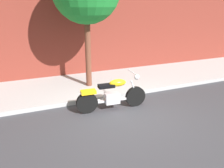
# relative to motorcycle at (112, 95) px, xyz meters

# --- Properties ---
(ground_plane) EXTENTS (60.00, 60.00, 0.00)m
(ground_plane) POSITION_rel_motorcycle_xyz_m (0.19, -0.64, -0.46)
(ground_plane) COLOR #38383D
(sidewalk) EXTENTS (21.32, 2.98, 0.14)m
(sidewalk) POSITION_rel_motorcycle_xyz_m (0.19, 2.23, -0.39)
(sidewalk) COLOR #AAAAAA
(sidewalk) RESTS_ON ground
(motorcycle) EXTENTS (2.20, 0.70, 1.14)m
(motorcycle) POSITION_rel_motorcycle_xyz_m (0.00, 0.00, 0.00)
(motorcycle) COLOR black
(motorcycle) RESTS_ON ground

